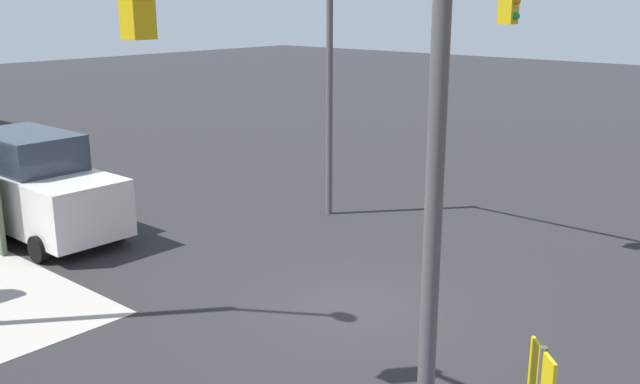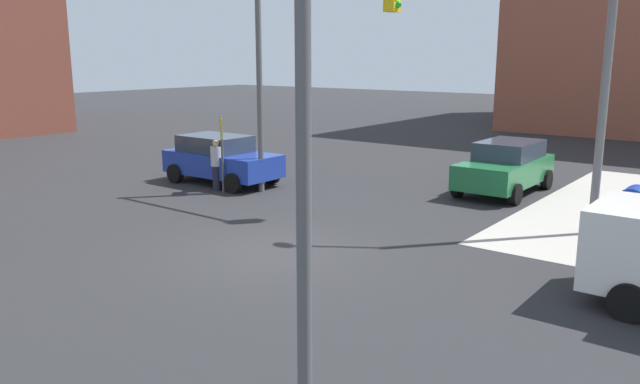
% 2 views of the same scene
% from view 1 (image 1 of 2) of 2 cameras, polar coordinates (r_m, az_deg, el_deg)
% --- Properties ---
extents(ground_plane, '(120.00, 120.00, 0.00)m').
position_cam_1_polar(ground_plane, '(14.28, 2.77, -9.14)').
color(ground_plane, '#28282B').
extents(traffic_signal_nw_corner, '(5.05, 0.36, 6.50)m').
position_cam_1_polar(traffic_signal_nw_corner, '(8.01, -2.36, 6.08)').
color(traffic_signal_nw_corner, '#59595B').
rests_on(traffic_signal_nw_corner, ground).
extents(traffic_signal_se_corner, '(5.47, 0.36, 6.50)m').
position_cam_1_polar(traffic_signal_se_corner, '(18.11, 5.90, 11.14)').
color(traffic_signal_se_corner, '#59595B').
rests_on(traffic_signal_se_corner, ground).
extents(van_white_delivery, '(5.40, 2.32, 2.62)m').
position_cam_1_polar(van_white_delivery, '(19.54, -21.80, 0.45)').
color(van_white_delivery, white).
rests_on(van_white_delivery, ground).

